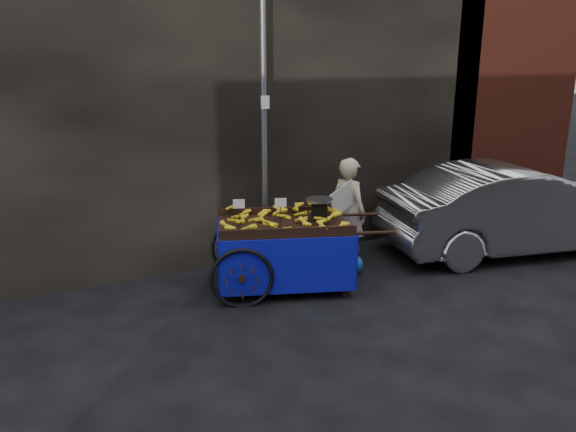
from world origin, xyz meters
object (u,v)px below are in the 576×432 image
vendor (349,213)px  parked_car (515,209)px  banana_cart (280,230)px  plastic_bag (353,265)px

vendor → parked_car: bearing=-118.5°
banana_cart → parked_car: (3.96, -0.32, -0.10)m
vendor → parked_car: size_ratio=0.39×
parked_car → banana_cart: bearing=97.5°
vendor → parked_car: 2.78m
vendor → parked_car: (2.71, -0.61, -0.12)m
banana_cart → plastic_bag: (1.14, -0.05, -0.66)m
banana_cart → vendor: vendor is taller
vendor → plastic_bag: vendor is taller
banana_cart → plastic_bag: 1.31m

